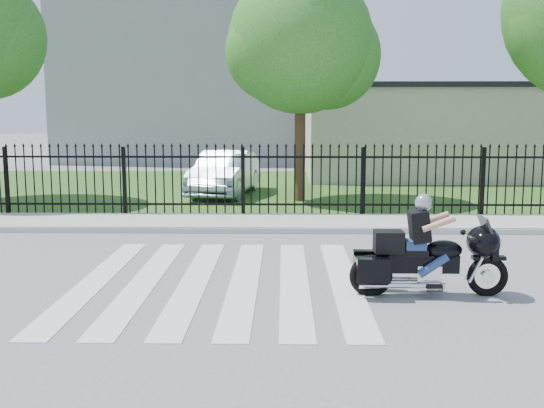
{
  "coord_description": "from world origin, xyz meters",
  "views": [
    {
      "loc": [
        1.03,
        -9.87,
        2.74
      ],
      "look_at": [
        0.81,
        1.74,
        1.0
      ],
      "focal_mm": 42.0,
      "sensor_mm": 36.0,
      "label": 1
    }
  ],
  "objects": [
    {
      "name": "crosswalk",
      "position": [
        0.0,
        0.0,
        0.01
      ],
      "size": [
        5.0,
        5.5,
        0.01
      ],
      "primitive_type": null,
      "color": "silver",
      "rests_on": "ground"
    },
    {
      "name": "tree_mid",
      "position": [
        1.5,
        9.0,
        4.67
      ],
      "size": [
        4.2,
        4.2,
        6.78
      ],
      "color": "#382316",
      "rests_on": "ground"
    },
    {
      "name": "grass_strip",
      "position": [
        0.0,
        12.0,
        0.01
      ],
      "size": [
        40.0,
        12.0,
        0.02
      ],
      "primitive_type": "cube",
      "color": "#32571D",
      "rests_on": "ground"
    },
    {
      "name": "curb",
      "position": [
        0.0,
        4.0,
        0.06
      ],
      "size": [
        40.0,
        0.12,
        0.12
      ],
      "primitive_type": "cube",
      "color": "#ADAAA3",
      "rests_on": "ground"
    },
    {
      "name": "sidewalk",
      "position": [
        0.0,
        5.0,
        0.06
      ],
      "size": [
        40.0,
        2.0,
        0.12
      ],
      "primitive_type": "cube",
      "color": "#ADAAA3",
      "rests_on": "ground"
    },
    {
      "name": "motorcycle_rider",
      "position": [
        3.11,
        -0.69,
        0.64
      ],
      "size": [
        2.35,
        0.69,
        1.55
      ],
      "rotation": [
        0.0,
        0.0,
        -0.0
      ],
      "color": "black",
      "rests_on": "ground"
    },
    {
      "name": "ground",
      "position": [
        0.0,
        0.0,
        0.0
      ],
      "size": [
        120.0,
        120.0,
        0.0
      ],
      "primitive_type": "plane",
      "color": "slate",
      "rests_on": "ground"
    },
    {
      "name": "iron_fence",
      "position": [
        0.0,
        6.0,
        0.9
      ],
      "size": [
        26.0,
        0.04,
        1.8
      ],
      "color": "black",
      "rests_on": "ground"
    },
    {
      "name": "building_low",
      "position": [
        7.0,
        16.0,
        1.75
      ],
      "size": [
        10.0,
        6.0,
        3.5
      ],
      "primitive_type": "cube",
      "color": "beige",
      "rests_on": "ground"
    },
    {
      "name": "building_tall",
      "position": [
        -3.0,
        26.0,
        6.0
      ],
      "size": [
        15.0,
        10.0,
        12.0
      ],
      "primitive_type": "cube",
      "color": "gray",
      "rests_on": "ground"
    },
    {
      "name": "building_low_roof",
      "position": [
        7.0,
        16.0,
        3.6
      ],
      "size": [
        10.2,
        6.2,
        0.2
      ],
      "primitive_type": "cube",
      "color": "black",
      "rests_on": "building_low"
    },
    {
      "name": "parked_car",
      "position": [
        -0.84,
        10.16,
        0.73
      ],
      "size": [
        2.12,
        4.46,
        1.41
      ],
      "primitive_type": "imported",
      "rotation": [
        0.0,
        0.0,
        -0.15
      ],
      "color": "#9DB3C6",
      "rests_on": "grass_strip"
    }
  ]
}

